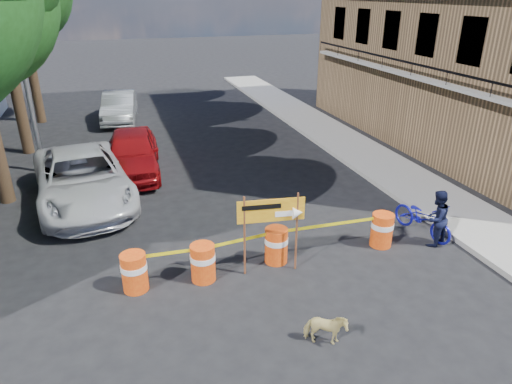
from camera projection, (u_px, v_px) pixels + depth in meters
ground at (287, 287)px, 10.31m from camera, size 120.00×120.00×0.00m
sidewalk_east at (383, 166)px, 17.22m from camera, size 2.40×40.00×0.15m
streetlamp at (21, 48)px, 15.17m from camera, size 1.25×0.18×8.00m
barrel_far_left at (134, 271)px, 10.06m from camera, size 0.58×0.58×0.90m
barrel_mid_left at (203, 262)px, 10.41m from camera, size 0.58×0.58×0.90m
barrel_mid_right at (276, 245)px, 11.12m from camera, size 0.58×0.58×0.90m
barrel_far_right at (382, 229)px, 11.83m from camera, size 0.58×0.58×0.90m
detour_sign at (280, 215)px, 10.34m from camera, size 1.55×0.38×2.00m
pedestrian at (436, 218)px, 11.76m from camera, size 0.90×0.80×1.53m
bicycle at (425, 203)px, 12.19m from camera, size 0.87×1.11×1.88m
dog at (325, 329)px, 8.53m from camera, size 0.89×0.67×0.68m
suv_white at (82, 178)px, 14.14m from camera, size 3.42×6.10×1.61m
sedan_red at (132, 152)px, 16.45m from camera, size 2.22×4.78×1.58m
sedan_silver at (119, 107)px, 23.19m from camera, size 2.03×4.56×1.45m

